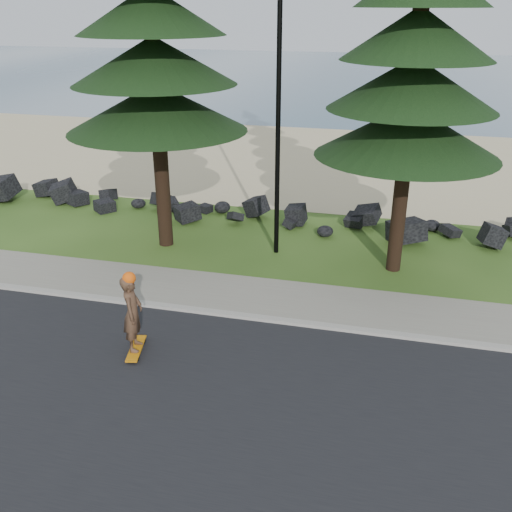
# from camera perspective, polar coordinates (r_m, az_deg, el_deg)

# --- Properties ---
(ground) EXTENTS (160.00, 160.00, 0.00)m
(ground) POSITION_cam_1_polar(r_m,az_deg,el_deg) (14.63, -0.56, -4.48)
(ground) COLOR #2F4F18
(ground) RESTS_ON ground
(road) EXTENTS (160.00, 7.00, 0.02)m
(road) POSITION_cam_1_polar(r_m,az_deg,el_deg) (11.05, -6.51, -15.30)
(road) COLOR black
(road) RESTS_ON ground
(kerb) EXTENTS (160.00, 0.20, 0.10)m
(kerb) POSITION_cam_1_polar(r_m,az_deg,el_deg) (13.85, -1.48, -6.02)
(kerb) COLOR #9F9A8F
(kerb) RESTS_ON ground
(sidewalk) EXTENTS (160.00, 2.00, 0.08)m
(sidewalk) POSITION_cam_1_polar(r_m,az_deg,el_deg) (14.78, -0.37, -3.98)
(sidewalk) COLOR slate
(sidewalk) RESTS_ON ground
(beach_sand) EXTENTS (160.00, 15.00, 0.01)m
(beach_sand) POSITION_cam_1_polar(r_m,az_deg,el_deg) (28.03, 6.84, 9.46)
(beach_sand) COLOR #C7B484
(beach_sand) RESTS_ON ground
(ocean) EXTENTS (160.00, 58.00, 0.01)m
(ocean) POSITION_cam_1_polar(r_m,az_deg,el_deg) (63.92, 11.29, 17.35)
(ocean) COLOR #3C5D73
(ocean) RESTS_ON ground
(seawall_boulders) EXTENTS (60.00, 2.40, 1.10)m
(seawall_boulders) POSITION_cam_1_polar(r_m,az_deg,el_deg) (19.62, 3.47, 3.14)
(seawall_boulders) COLOR black
(seawall_boulders) RESTS_ON ground
(lamp_post) EXTENTS (0.25, 0.14, 8.14)m
(lamp_post) POSITION_cam_1_polar(r_m,az_deg,el_deg) (16.23, 2.24, 13.91)
(lamp_post) COLOR black
(lamp_post) RESTS_ON ground
(skateboarder) EXTENTS (0.54, 1.06, 1.92)m
(skateboarder) POSITION_cam_1_polar(r_m,az_deg,el_deg) (12.38, -12.23, -5.65)
(skateboarder) COLOR #C4720B
(skateboarder) RESTS_ON ground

